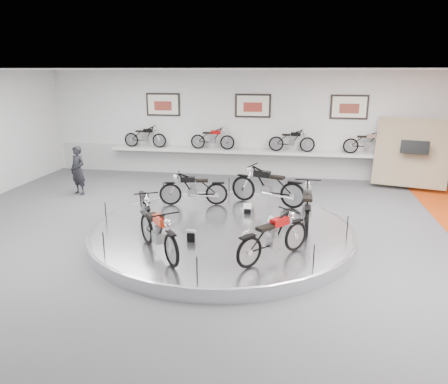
% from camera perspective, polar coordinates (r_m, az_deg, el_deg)
% --- Properties ---
extents(floor, '(16.00, 16.00, 0.00)m').
position_cam_1_polar(floor, '(10.53, -0.58, -6.62)').
color(floor, '#4C4C4E').
rests_on(floor, ground).
extents(ceiling, '(16.00, 16.00, 0.00)m').
position_cam_1_polar(ceiling, '(9.75, -0.65, 15.70)').
color(ceiling, white).
rests_on(ceiling, wall_back).
extents(wall_back, '(16.00, 0.00, 16.00)m').
position_cam_1_polar(wall_back, '(16.80, 3.77, 8.81)').
color(wall_back, white).
rests_on(wall_back, floor).
extents(wall_front, '(16.00, 0.00, 16.00)m').
position_cam_1_polar(wall_front, '(3.71, -21.64, -18.01)').
color(wall_front, white).
rests_on(wall_front, floor).
extents(dado_band, '(15.68, 0.04, 1.10)m').
position_cam_1_polar(dado_band, '(17.01, 3.67, 3.94)').
color(dado_band, '#BCBCBA').
rests_on(dado_band, floor).
extents(display_platform, '(6.40, 6.40, 0.30)m').
position_cam_1_polar(display_platform, '(10.75, -0.29, -5.28)').
color(display_platform, silver).
rests_on(display_platform, floor).
extents(platform_rim, '(6.40, 6.40, 0.10)m').
position_cam_1_polar(platform_rim, '(10.71, -0.29, -4.68)').
color(platform_rim, '#B2B2BA').
rests_on(platform_rim, display_platform).
extents(shelf, '(11.00, 0.55, 0.10)m').
position_cam_1_polar(shelf, '(16.65, 3.59, 5.27)').
color(shelf, silver).
rests_on(shelf, wall_back).
extents(poster_left, '(1.35, 0.06, 0.88)m').
position_cam_1_polar(poster_left, '(17.41, -7.96, 11.25)').
color(poster_left, white).
rests_on(poster_left, wall_back).
extents(poster_center, '(1.35, 0.06, 0.88)m').
position_cam_1_polar(poster_center, '(16.69, 3.79, 11.18)').
color(poster_center, white).
rests_on(poster_center, wall_back).
extents(poster_right, '(1.35, 0.06, 0.88)m').
position_cam_1_polar(poster_right, '(16.69, 16.04, 10.62)').
color(poster_right, white).
rests_on(poster_right, wall_back).
extents(display_panel, '(2.56, 1.52, 2.30)m').
position_cam_1_polar(display_panel, '(16.38, 23.29, 4.74)').
color(display_panel, '#8E755B').
rests_on(display_panel, floor).
extents(shelf_bike_a, '(1.22, 0.43, 0.73)m').
position_cam_1_polar(shelf_bike_a, '(17.53, -10.26, 6.95)').
color(shelf_bike_a, black).
rests_on(shelf_bike_a, shelf).
extents(shelf_bike_b, '(1.22, 0.43, 0.73)m').
position_cam_1_polar(shelf_bike_b, '(16.81, -1.51, 6.83)').
color(shelf_bike_b, '#980909').
rests_on(shelf_bike_b, shelf).
extents(shelf_bike_c, '(1.22, 0.43, 0.73)m').
position_cam_1_polar(shelf_bike_c, '(16.49, 8.84, 6.48)').
color(shelf_bike_c, black).
rests_on(shelf_bike_c, shelf).
extents(shelf_bike_d, '(1.22, 0.43, 0.73)m').
position_cam_1_polar(shelf_bike_d, '(16.67, 18.20, 5.98)').
color(shelf_bike_d, '#ADACB2').
rests_on(shelf_bike_d, shelf).
extents(bike_a, '(0.66, 1.85, 1.09)m').
position_cam_1_polar(bike_a, '(10.70, 10.78, -1.73)').
color(bike_a, '#ADACB2').
rests_on(bike_a, display_platform).
extents(bike_b, '(2.02, 1.26, 1.12)m').
position_cam_1_polar(bike_b, '(12.33, 5.70, 0.86)').
color(bike_b, black).
rests_on(bike_b, display_platform).
extents(bike_c, '(1.71, 0.88, 0.96)m').
position_cam_1_polar(bike_c, '(12.28, -4.01, 0.45)').
color(bike_c, black).
rests_on(bike_c, display_platform).
extents(bike_d, '(1.24, 1.73, 0.97)m').
position_cam_1_polar(bike_d, '(10.74, -10.27, -1.98)').
color(bike_d, black).
rests_on(bike_d, display_platform).
extents(bike_e, '(1.57, 1.72, 1.02)m').
position_cam_1_polar(bike_e, '(9.07, -8.60, -5.08)').
color(bike_e, '#B1220B').
rests_on(bike_e, display_platform).
extents(bike_f, '(1.53, 1.64, 0.98)m').
position_cam_1_polar(bike_f, '(8.81, 6.51, -5.77)').
color(bike_f, '#980909').
rests_on(bike_f, display_platform).
extents(visitor, '(0.70, 0.59, 1.62)m').
position_cam_1_polar(visitor, '(15.14, -18.54, 2.70)').
color(visitor, black).
rests_on(visitor, floor).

